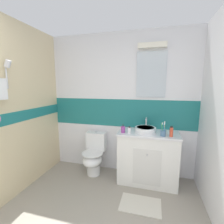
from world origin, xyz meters
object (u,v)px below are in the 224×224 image
at_px(sink_basin, 145,129).
at_px(soap_dispenser, 123,129).
at_px(toilet, 94,155).
at_px(deodorant_spray_can, 171,132).
at_px(perfume_flask_small, 129,130).
at_px(toothbrush_cup, 163,132).

relative_size(sink_basin, soap_dispenser, 2.67).
distance_m(sink_basin, toilet, 1.05).
xyz_separation_m(toilet, deodorant_spray_can, (1.28, -0.14, 0.57)).
xyz_separation_m(sink_basin, soap_dispenser, (-0.34, -0.12, 0.01)).
bearing_deg(perfume_flask_small, deodorant_spray_can, -0.46).
relative_size(sink_basin, perfume_flask_small, 3.35).
bearing_deg(soap_dispenser, deodorant_spray_can, -1.56).
relative_size(toilet, deodorant_spray_can, 4.76).
relative_size(sink_basin, deodorant_spray_can, 2.40).
relative_size(toothbrush_cup, deodorant_spray_can, 1.42).
bearing_deg(toilet, deodorant_spray_can, -6.34).
height_order(sink_basin, perfume_flask_small, sink_basin).
distance_m(toilet, toothbrush_cup, 1.30).
bearing_deg(toilet, sink_basin, 0.09).
height_order(soap_dispenser, perfume_flask_small, soap_dispenser).
bearing_deg(toothbrush_cup, perfume_flask_small, 179.42).
height_order(toilet, perfume_flask_small, perfume_flask_small).
bearing_deg(perfume_flask_small, toilet, 168.26).
bearing_deg(soap_dispenser, toilet, 167.58).
bearing_deg(sink_basin, toothbrush_cup, -28.23).
xyz_separation_m(toilet, toothbrush_cup, (1.16, -0.14, 0.55)).
bearing_deg(toothbrush_cup, toilet, 173.05).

